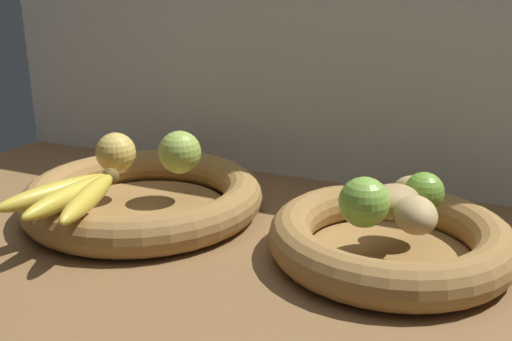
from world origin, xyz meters
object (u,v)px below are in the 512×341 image
Objects in this scene: potato_back at (416,192)px; potato_large at (393,201)px; fruit_bowl_left at (144,197)px; banana_bunch_front at (73,194)px; potato_small at (415,215)px; fruit_bowl_right at (390,239)px; lime_far at (424,192)px; apple_green_back at (180,152)px; lime_near at (364,202)px; apple_golden_left at (116,152)px.

potato_back is 5.35cm from potato_large.
potato_back is (42.09, 4.87, 5.50)cm from fruit_bowl_left.
banana_bunch_front is (-2.38, -13.42, 4.66)cm from fruit_bowl_left.
potato_small is 8.51cm from potato_back.
fruit_bowl_right is 8.02cm from lime_far.
apple_green_back is 34.29cm from lime_near.
fruit_bowl_left is at bearing 173.39° from lime_near.
fruit_bowl_left is 1.16× the size of fruit_bowl_right.
fruit_bowl_right is 44.58cm from banana_bunch_front.
fruit_bowl_right is at bearing -127.87° from lime_far.
lime_near reaches higher than fruit_bowl_right.
apple_golden_left is 0.85× the size of potato_large.
fruit_bowl_left is 40.25cm from potato_large.
fruit_bowl_left is at bearing -174.33° from lime_far.
apple_golden_left is 10.64cm from apple_green_back.
potato_small is at bearing -81.03° from potato_back.
apple_golden_left is at bearing 178.41° from potato_large.
apple_green_back is at bearing 164.16° from lime_near.
potato_large is at bearing 0.00° from fruit_bowl_left.
potato_back reaches higher than fruit_bowl_right.
apple_green_back is at bearing 167.67° from potato_small.
apple_green_back reaches higher than lime_far.
apple_golden_left reaches higher than potato_large.
fruit_bowl_left is 5.47× the size of apple_green_back.
apple_golden_left is 1.20× the size of lime_far.
apple_green_back reaches higher than fruit_bowl_left.
apple_green_back reaches higher than potato_back.
lime_far reaches higher than potato_small.
banana_bunch_front is 48.92cm from lime_far.
apple_golden_left is at bearing 167.84° from fruit_bowl_left.
potato_large is (-2.21, -4.87, -0.01)cm from potato_back.
fruit_bowl_right is at bearing 17.62° from banana_bunch_front.
banana_bunch_front is at bearing -162.38° from potato_large.
lime_near is at bearing -15.84° from apple_green_back.
potato_back and potato_large have the same top height.
lime_far is at bearing 52.13° from fruit_bowl_right.
apple_golden_left is (-45.79, 1.27, 6.45)cm from fruit_bowl_right.
apple_green_back reaches higher than apple_golden_left.
potato_back is 1.33cm from lime_far.
lime_near is (-2.86, -4.29, 0.97)cm from potato_large.
fruit_bowl_right is 5.47cm from potato_large.
fruit_bowl_left is at bearing 79.94° from banana_bunch_front.
apple_golden_left reaches higher than potato_back.
potato_large is 5.45cm from lime_far.
fruit_bowl_left is 14.41cm from banana_bunch_front.
potato_small is 7.84cm from lime_far.
apple_green_back is 40.34cm from potato_small.
lime_far is at bearing 21.23° from banana_bunch_front.
lime_far reaches higher than banana_bunch_front.
potato_back is at bearing 61.02° from lime_near.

